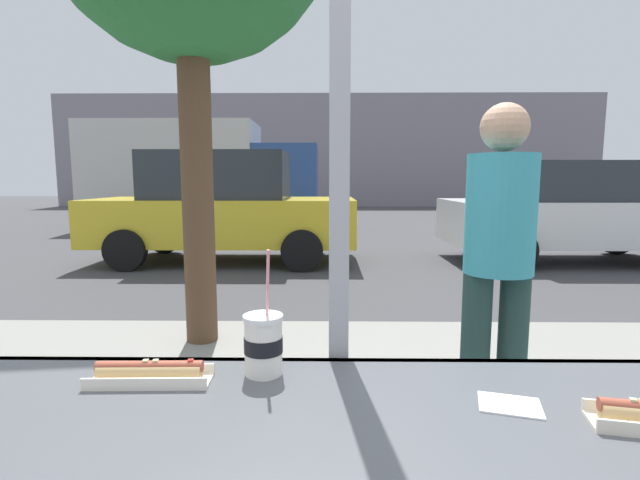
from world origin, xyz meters
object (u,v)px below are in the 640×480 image
(box_truck, at_px, (199,171))
(parked_car_white, at_px, (573,212))
(parked_car_yellow, at_px, (223,208))
(pedestrian, at_px, (498,254))
(soda_cup_right, at_px, (263,343))
(hotdog_tray_near, at_px, (150,373))

(box_truck, bearing_deg, parked_car_white, -35.79)
(parked_car_yellow, relative_size, pedestrian, 2.66)
(soda_cup_right, bearing_deg, parked_car_yellow, 103.20)
(soda_cup_right, distance_m, parked_car_white, 8.01)
(soda_cup_right, xyz_separation_m, parked_car_white, (4.28, 6.77, -0.15))
(parked_car_white, distance_m, box_truck, 9.64)
(soda_cup_right, relative_size, parked_car_white, 0.07)
(soda_cup_right, relative_size, box_truck, 0.05)
(parked_car_white, distance_m, pedestrian, 6.54)
(parked_car_yellow, height_order, box_truck, box_truck)
(hotdog_tray_near, height_order, parked_car_white, parked_car_white)
(parked_car_yellow, height_order, pedestrian, parked_car_yellow)
(parked_car_yellow, xyz_separation_m, box_truck, (-1.92, 5.62, 0.70))
(soda_cup_right, height_order, hotdog_tray_near, soda_cup_right)
(hotdog_tray_near, height_order, parked_car_yellow, parked_car_yellow)
(hotdog_tray_near, relative_size, pedestrian, 0.17)
(soda_cup_right, bearing_deg, hotdog_tray_near, -168.26)
(box_truck, bearing_deg, soda_cup_right, -74.18)
(hotdog_tray_near, bearing_deg, parked_car_white, 56.43)
(box_truck, bearing_deg, pedestrian, -68.31)
(parked_car_white, bearing_deg, parked_car_yellow, 180.00)
(parked_car_yellow, relative_size, parked_car_white, 1.04)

